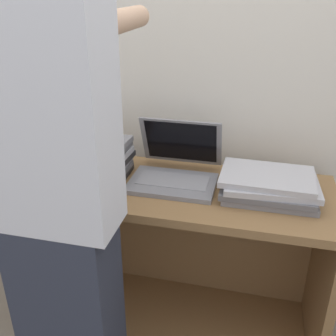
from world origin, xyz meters
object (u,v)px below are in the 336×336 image
at_px(laptop_open, 175,169).
at_px(laptop_stack_right, 269,186).
at_px(person, 57,209).
at_px(laptop_stack_left, 85,159).

bearing_deg(laptop_open, laptop_stack_right, -8.12).
bearing_deg(laptop_stack_right, laptop_open, 171.88).
relative_size(laptop_open, laptop_stack_right, 0.93).
xyz_separation_m(laptop_stack_right, person, (-0.65, -0.50, 0.10)).
height_order(laptop_open, person, person).
bearing_deg(laptop_stack_right, person, -142.42).
xyz_separation_m(laptop_open, person, (-0.26, -0.56, 0.09)).
relative_size(laptop_stack_right, person, 0.22).
bearing_deg(person, laptop_stack_left, 105.30).
xyz_separation_m(laptop_stack_left, laptop_stack_right, (0.79, 0.00, -0.04)).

